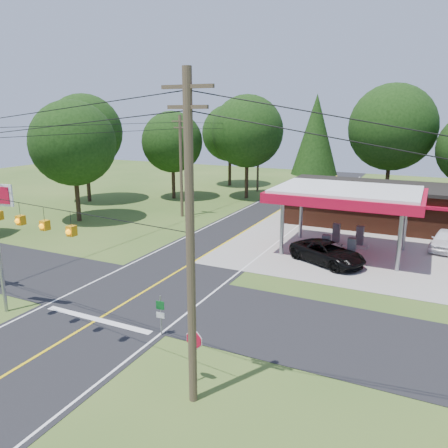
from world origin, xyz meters
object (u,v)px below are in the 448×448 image
at_px(gas_canopy, 347,196).
at_px(suv_car, 327,253).
at_px(octagonal_stop_sign, 194,344).
at_px(sedan_car, 446,240).

height_order(gas_canopy, suv_car, gas_canopy).
bearing_deg(octagonal_stop_sign, gas_canopy, 84.00).
distance_m(gas_canopy, sedan_car, 8.70).
bearing_deg(octagonal_stop_sign, suv_car, 84.65).
xyz_separation_m(gas_canopy, sedan_car, (6.89, 4.00, -3.50)).
bearing_deg(sedan_car, suv_car, -126.62).
bearing_deg(sedan_car, gas_canopy, -139.93).
bearing_deg(octagonal_stop_sign, sedan_car, 68.88).
relative_size(gas_canopy, sedan_car, 2.37).
distance_m(suv_car, octagonal_stop_sign, 16.11).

